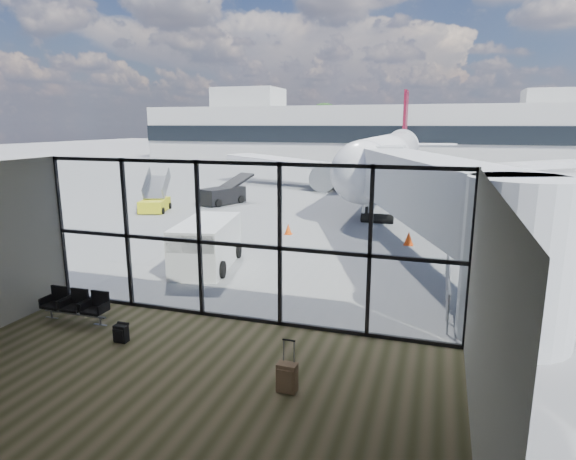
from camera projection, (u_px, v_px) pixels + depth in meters
The scene contains 21 objects.
ground at pixel (390, 176), 50.89m from camera, with size 220.00×220.00×0.00m, color slate.
lounge_shell at pixel (132, 283), 8.66m from camera, with size 12.02×8.01×4.51m.
glass_curtain_wall at pixel (239, 243), 13.21m from camera, with size 12.10×0.12×4.50m.
jet_bridge at pixel (432, 197), 18.22m from camera, with size 8.00×16.50×4.33m.
apron_railing at pixel (448, 278), 15.13m from camera, with size 0.06×5.46×1.11m.
far_terminal at pixel (404, 132), 70.59m from camera, with size 80.00×12.20×11.00m.
tree_0 at pixel (173, 128), 93.05m from camera, with size 4.95×4.95×7.12m.
tree_1 at pixel (201, 125), 91.13m from camera, with size 5.61×5.61×8.07m.
tree_2 at pixel (230, 121), 89.21m from camera, with size 6.27×6.27×9.03m.
tree_3 at pixel (260, 128), 87.69m from camera, with size 4.95×4.95×7.12m.
tree_4 at pixel (291, 125), 85.77m from camera, with size 5.61×5.61×8.07m.
tree_5 at pixel (324, 121), 83.85m from camera, with size 6.27×6.27×9.03m.
seating_row at pixel (77, 304), 13.56m from camera, with size 2.03×0.57×0.90m.
backpack at pixel (121, 333), 12.23m from camera, with size 0.34×0.31×0.50m.
suitcase at pixel (287, 377), 9.92m from camera, with size 0.42×0.32×1.12m.
airliner at pixel (390, 156), 40.82m from camera, with size 30.73×35.52×9.16m.
service_van at pixel (206, 244), 18.51m from camera, with size 2.65×4.43×1.81m.
belt_loader at pixel (223, 194), 33.43m from camera, with size 2.85×4.48×1.96m.
mobile_stairs at pixel (155, 203), 30.65m from camera, with size 2.25×3.29×2.12m.
traffic_cone_a at pixel (288, 229), 24.25m from camera, with size 0.38×0.38×0.54m.
traffic_cone_c at pixel (409, 239), 22.11m from camera, with size 0.44×0.44×0.63m.
Camera 1 is at (5.21, -11.80, 5.46)m, focal length 30.00 mm.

